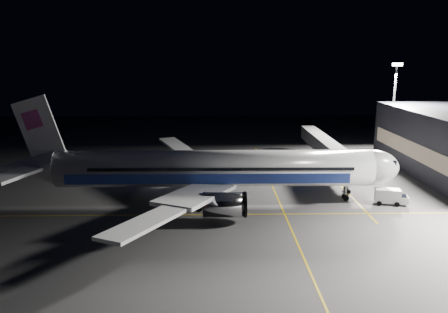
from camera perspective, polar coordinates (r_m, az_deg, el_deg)
ground at (r=68.51m, az=-1.20°, el=-5.84°), size 200.00×200.00×0.00m
guide_line_main at (r=69.21m, az=7.15°, el=-5.74°), size 0.25×80.00×0.01m
guide_line_cross at (r=62.86m, az=-1.20°, el=-7.60°), size 70.00×0.25×0.01m
guide_line_side at (r=81.04m, az=14.58°, el=-3.27°), size 0.25×40.00×0.01m
airliner at (r=67.03m, az=-2.14°, el=-1.66°), size 61.48×54.22×16.64m
jet_bridge at (r=87.51m, az=13.36°, el=1.08°), size 3.60×34.40×6.30m
floodlight_mast_north at (r=105.16m, az=21.30°, el=6.80°), size 2.40×0.68×20.70m
service_truck at (r=71.27m, az=20.92°, el=-4.88°), size 5.00×2.80×2.42m
baggage_tug at (r=87.22m, az=-8.76°, el=-1.29°), size 2.92×2.63×1.76m
safety_cone_a at (r=72.21m, az=-1.18°, el=-4.57°), size 0.44×0.44×0.66m
safety_cone_b at (r=79.36m, az=-1.81°, el=-2.96°), size 0.40×0.40×0.60m
safety_cone_c at (r=81.93m, az=2.13°, el=-2.44°), size 0.42×0.42×0.64m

